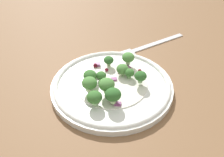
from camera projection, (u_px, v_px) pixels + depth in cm
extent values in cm
cube|color=brown|center=(125.00, 86.00, 55.36)|extent=(180.00, 180.00, 2.00)
cylinder|color=white|center=(112.00, 87.00, 52.73)|extent=(23.51, 23.51, 1.20)
torus|color=white|center=(112.00, 85.00, 52.36)|extent=(22.63, 22.63, 1.00)
cylinder|color=white|center=(112.00, 84.00, 52.30)|extent=(13.64, 13.64, 0.20)
cylinder|color=#9EC684|center=(109.00, 64.00, 56.35)|extent=(0.76, 0.76, 0.76)
ellipsoid|color=#2D6028|center=(109.00, 60.00, 55.78)|extent=(2.03, 2.03, 1.53)
cylinder|color=#ADD18E|center=(113.00, 100.00, 47.41)|extent=(1.07, 1.07, 1.07)
ellipsoid|color=#2D6028|center=(113.00, 95.00, 46.60)|extent=(2.86, 2.86, 2.15)
cylinder|color=#8EB77A|center=(129.00, 77.00, 53.29)|extent=(0.73, 0.73, 0.73)
ellipsoid|color=#386B2D|center=(129.00, 73.00, 52.74)|extent=(1.94, 1.94, 1.46)
cylinder|color=#8EB77A|center=(140.00, 80.00, 51.62)|extent=(0.87, 0.87, 0.87)
ellipsoid|color=#2D6028|center=(141.00, 76.00, 50.97)|extent=(2.33, 2.33, 1.75)
cylinder|color=#9EC684|center=(107.00, 90.00, 49.29)|extent=(1.09, 1.09, 1.09)
ellipsoid|color=#4C843D|center=(107.00, 84.00, 48.47)|extent=(2.91, 2.91, 2.18)
cylinder|color=#9EC684|center=(126.00, 62.00, 56.47)|extent=(0.95, 0.95, 0.95)
ellipsoid|color=#4C843D|center=(126.00, 57.00, 55.76)|extent=(2.54, 2.54, 1.91)
cylinder|color=#8EB77A|center=(95.00, 102.00, 47.45)|extent=(1.02, 1.02, 1.02)
ellipsoid|color=#386B2D|center=(94.00, 97.00, 46.69)|extent=(2.71, 2.71, 2.03)
cylinder|color=#ADD18E|center=(90.00, 88.00, 50.01)|extent=(1.06, 1.06, 1.06)
ellipsoid|color=#4C843D|center=(89.00, 83.00, 49.22)|extent=(2.82, 2.82, 2.12)
cylinder|color=#ADD18E|center=(101.00, 79.00, 52.99)|extent=(0.75, 0.75, 0.75)
ellipsoid|color=#386B2D|center=(101.00, 76.00, 52.43)|extent=(1.99, 1.99, 1.50)
cylinder|color=#ADD18E|center=(122.00, 73.00, 54.33)|extent=(0.91, 0.91, 0.91)
ellipsoid|color=#477A38|center=(123.00, 69.00, 53.64)|extent=(2.44, 2.44, 1.83)
cylinder|color=#ADD18E|center=(90.00, 80.00, 52.33)|extent=(0.96, 0.96, 0.96)
ellipsoid|color=#386B2D|center=(90.00, 75.00, 51.61)|extent=(2.56, 2.56, 1.92)
sphere|color=#4C0A14|center=(95.00, 65.00, 56.33)|extent=(0.89, 0.89, 0.89)
sphere|color=maroon|center=(115.00, 97.00, 48.62)|extent=(0.71, 0.71, 0.71)
sphere|color=maroon|center=(107.00, 70.00, 55.16)|extent=(0.71, 0.71, 0.71)
sphere|color=maroon|center=(119.00, 69.00, 54.96)|extent=(0.75, 0.75, 0.75)
sphere|color=maroon|center=(140.00, 71.00, 54.83)|extent=(0.77, 0.77, 0.77)
cube|color=#843D75|center=(120.00, 104.00, 47.62)|extent=(1.18, 0.90, 0.41)
cube|color=#934C84|center=(97.00, 75.00, 53.66)|extent=(1.22, 1.06, 0.48)
cube|color=#934C84|center=(126.00, 68.00, 56.05)|extent=(1.65, 1.65, 0.52)
cube|color=#A35B93|center=(97.00, 64.00, 56.56)|extent=(1.54, 1.15, 0.53)
cube|color=#843D75|center=(114.00, 79.00, 53.12)|extent=(1.37, 1.14, 0.38)
cube|color=silver|center=(158.00, 42.00, 66.41)|extent=(11.93, 10.95, 0.50)
cube|color=silver|center=(126.00, 53.00, 62.67)|extent=(4.28, 4.19, 0.50)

